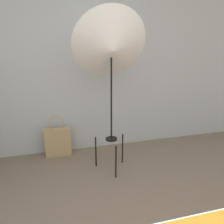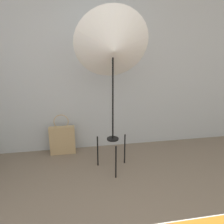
{
  "view_description": "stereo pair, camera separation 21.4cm",
  "coord_description": "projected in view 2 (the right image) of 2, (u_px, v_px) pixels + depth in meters",
  "views": [
    {
      "loc": [
        -0.44,
        -1.02,
        1.72
      ],
      "look_at": [
        0.21,
        1.42,
        0.92
      ],
      "focal_mm": 35.0,
      "sensor_mm": 36.0,
      "label": 1
    },
    {
      "loc": [
        -0.23,
        -1.07,
        1.72
      ],
      "look_at": [
        0.21,
        1.42,
        0.92
      ],
      "focal_mm": 35.0,
      "sensor_mm": 36.0,
      "label": 2
    }
  ],
  "objects": [
    {
      "name": "wall_back",
      "position": [
        88.0,
        71.0,
        3.42
      ],
      "size": [
        8.0,
        0.05,
        2.6
      ],
      "color": "#B7BCC1",
      "rests_on": "ground_plane"
    },
    {
      "name": "photo_umbrella",
      "position": [
        113.0,
        48.0,
        2.64
      ],
      "size": [
        0.95,
        0.6,
        2.14
      ],
      "color": "black",
      "rests_on": "ground_plane"
    },
    {
      "name": "tote_bag",
      "position": [
        62.0,
        140.0,
        3.5
      ],
      "size": [
        0.4,
        0.11,
        0.66
      ],
      "color": "tan",
      "rests_on": "ground_plane"
    }
  ]
}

